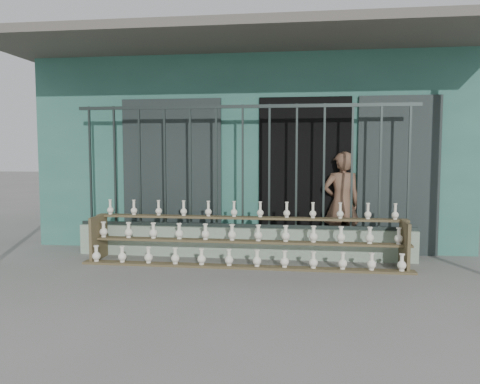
# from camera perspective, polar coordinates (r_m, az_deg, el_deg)

# --- Properties ---
(ground) EXTENTS (60.00, 60.00, 0.00)m
(ground) POSITION_cam_1_polar(r_m,az_deg,el_deg) (5.78, -1.31, -10.78)
(ground) COLOR slate
(workshop_building) EXTENTS (7.40, 6.60, 3.21)m
(workshop_building) POSITION_cam_1_polar(r_m,az_deg,el_deg) (9.77, 2.50, 5.22)
(workshop_building) COLOR #336C5D
(workshop_building) RESTS_ON ground
(parapet_wall) EXTENTS (5.00, 0.20, 0.45)m
(parapet_wall) POSITION_cam_1_polar(r_m,az_deg,el_deg) (6.98, 0.32, -6.14)
(parapet_wall) COLOR #96AF96
(parapet_wall) RESTS_ON ground
(security_fence) EXTENTS (5.00, 0.04, 1.80)m
(security_fence) POSITION_cam_1_polar(r_m,az_deg,el_deg) (6.85, 0.33, 3.12)
(security_fence) COLOR #283330
(security_fence) RESTS_ON parapet_wall
(shelf_rack) EXTENTS (4.50, 0.68, 0.85)m
(shelf_rack) POSITION_cam_1_polar(r_m,az_deg,el_deg) (6.54, 0.60, -5.68)
(shelf_rack) COLOR brown
(shelf_rack) RESTS_ON ground
(elderly_woman) EXTENTS (0.63, 0.48, 1.57)m
(elderly_woman) POSITION_cam_1_polar(r_m,az_deg,el_deg) (7.25, 12.27, -1.38)
(elderly_woman) COLOR brown
(elderly_woman) RESTS_ON ground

